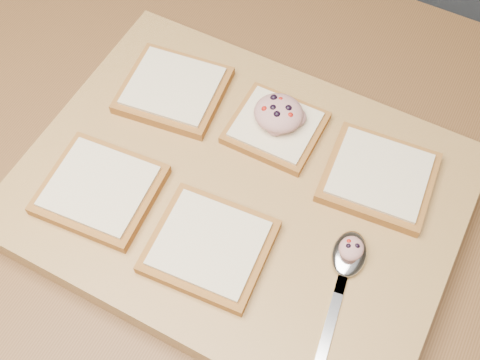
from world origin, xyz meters
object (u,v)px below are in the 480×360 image
object	(u,v)px
cutting_board	(240,194)
bread_far_center	(276,127)
spoon	(346,265)
tuna_salad_dollop	(279,113)

from	to	relation	value
cutting_board	bread_far_center	xyz separation A→B (m)	(0.00, 0.09, 0.03)
bread_far_center	spoon	world-z (taller)	bread_far_center
cutting_board	spoon	distance (m)	0.16
tuna_salad_dollop	spoon	size ratio (longest dim) A/B	0.32
spoon	tuna_salad_dollop	bearing A→B (deg)	137.91
tuna_salad_dollop	spoon	world-z (taller)	tuna_salad_dollop
cutting_board	tuna_salad_dollop	bearing A→B (deg)	88.88
cutting_board	bread_far_center	world-z (taller)	bread_far_center
bread_far_center	tuna_salad_dollop	size ratio (longest dim) A/B	1.77
cutting_board	spoon	size ratio (longest dim) A/B	2.65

